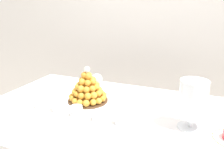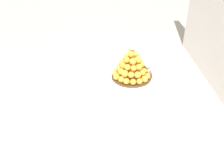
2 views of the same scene
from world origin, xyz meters
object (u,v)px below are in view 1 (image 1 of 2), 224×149
at_px(wine_glass, 97,80).
at_px(serving_tray, 88,106).
at_px(dessert_cup_mid_left, 57,106).
at_px(croquembouche, 88,88).
at_px(dessert_cup_left, 40,104).
at_px(dessert_cup_centre, 76,111).
at_px(macaron_goblet, 193,100).
at_px(dessert_cup_right, 120,119).
at_px(dessert_cup_mid_right, 97,116).

bearing_deg(wine_glass, serving_tray, -84.38).
bearing_deg(dessert_cup_mid_left, croquembouche, 62.90).
distance_m(serving_tray, wine_glass, 0.19).
height_order(dessert_cup_left, dessert_cup_mid_left, dessert_cup_mid_left).
xyz_separation_m(croquembouche, dessert_cup_mid_left, (-0.09, -0.18, -0.05)).
xyz_separation_m(dessert_cup_centre, macaron_goblet, (0.54, 0.11, 0.11)).
distance_m(serving_tray, croquembouche, 0.10).
xyz_separation_m(dessert_cup_right, macaron_goblet, (0.31, 0.10, 0.11)).
bearing_deg(dessert_cup_mid_left, macaron_goblet, 8.41).
bearing_deg(dessert_cup_centre, serving_tray, 93.09).
height_order(serving_tray, dessert_cup_mid_right, dessert_cup_mid_right).
height_order(dessert_cup_mid_left, dessert_cup_centre, same).
height_order(dessert_cup_mid_right, wine_glass, wine_glass).
relative_size(dessert_cup_centre, wine_glass, 0.42).
distance_m(serving_tray, dessert_cup_centre, 0.13).
bearing_deg(dessert_cup_mid_left, serving_tray, 44.26).
bearing_deg(dessert_cup_right, dessert_cup_left, -179.40).
relative_size(croquembouche, dessert_cup_centre, 3.71).
xyz_separation_m(dessert_cup_centre, wine_glass, (-0.02, 0.28, 0.08)).
height_order(dessert_cup_mid_left, dessert_cup_right, dessert_cup_mid_left).
bearing_deg(croquembouche, serving_tray, -64.28).
bearing_deg(croquembouche, dessert_cup_left, -138.30).
bearing_deg(dessert_cup_centre, dessert_cup_mid_left, 173.98).
xyz_separation_m(dessert_cup_right, wine_glass, (-0.25, 0.27, 0.08)).
bearing_deg(dessert_cup_centre, dessert_cup_left, 177.96).
xyz_separation_m(dessert_cup_left, dessert_cup_centre, (0.24, -0.01, 0.00)).
relative_size(serving_tray, dessert_cup_centre, 10.09).
bearing_deg(dessert_cup_left, dessert_cup_centre, -2.04).
bearing_deg(dessert_cup_centre, dessert_cup_mid_right, -0.42).
height_order(croquembouche, dessert_cup_centre, croquembouche).
height_order(dessert_cup_centre, dessert_cup_mid_right, dessert_cup_centre).
xyz_separation_m(dessert_cup_mid_left, dessert_cup_right, (0.36, 0.00, -0.00)).
bearing_deg(dessert_cup_centre, croquembouche, 100.74).
distance_m(dessert_cup_mid_right, dessert_cup_right, 0.12).
distance_m(serving_tray, dessert_cup_right, 0.27).
bearing_deg(dessert_cup_left, dessert_cup_right, 0.60).
height_order(serving_tray, wine_glass, wine_glass).
distance_m(dessert_cup_right, wine_glass, 0.38).
xyz_separation_m(dessert_cup_mid_right, macaron_goblet, (0.43, 0.11, 0.11)).
bearing_deg(wine_glass, dessert_cup_left, -128.33).
relative_size(serving_tray, macaron_goblet, 2.59).
distance_m(dessert_cup_mid_left, macaron_goblet, 0.68).
distance_m(serving_tray, dessert_cup_left, 0.26).
relative_size(croquembouche, macaron_goblet, 0.95).
xyz_separation_m(dessert_cup_mid_left, dessert_cup_mid_right, (0.24, -0.01, -0.00)).
relative_size(dessert_cup_mid_right, dessert_cup_right, 0.88).
xyz_separation_m(dessert_cup_left, dessert_cup_mid_right, (0.35, -0.01, -0.00)).
xyz_separation_m(dessert_cup_left, macaron_goblet, (0.78, 0.10, 0.11)).
bearing_deg(macaron_goblet, dessert_cup_left, -172.45).
bearing_deg(dessert_cup_right, dessert_cup_mid_right, -173.18).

